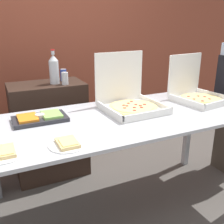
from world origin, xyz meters
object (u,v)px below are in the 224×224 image
soda_can_silver (65,78)px  pizza_box_far_left (197,93)px  pizza_box_near_left (129,100)px  paper_plate_front_center (68,143)px  paper_plate_front_left (4,152)px  soda_bottle (54,69)px  veggie_tray (40,118)px  soda_can_colored (63,75)px

soda_can_silver → pizza_box_far_left: bearing=-32.1°
pizza_box_near_left → paper_plate_front_center: pizza_box_near_left is taller
pizza_box_far_left → soda_can_silver: size_ratio=3.98×
pizza_box_near_left → paper_plate_front_left: (-1.04, -0.42, -0.07)m
soda_bottle → soda_can_silver: bearing=-46.1°
soda_bottle → pizza_box_near_left: bearing=-56.9°
pizza_box_far_left → pizza_box_near_left: pizza_box_near_left is taller
pizza_box_near_left → veggie_tray: 0.76m
pizza_box_far_left → paper_plate_front_center: pizza_box_far_left is taller
pizza_box_near_left → veggie_tray: (-0.76, 0.03, -0.06)m
paper_plate_front_left → soda_can_silver: soda_can_silver is taller
paper_plate_front_center → soda_can_colored: size_ratio=1.90×
pizza_box_near_left → soda_can_silver: 0.74m
soda_can_silver → soda_can_colored: 0.19m
pizza_box_far_left → pizza_box_near_left: size_ratio=0.98×
veggie_tray → paper_plate_front_left: bearing=-122.5°
paper_plate_front_left → paper_plate_front_center: bearing=-6.9°
pizza_box_far_left → soda_bottle: 1.41m
pizza_box_far_left → soda_can_silver: 1.29m
paper_plate_front_left → paper_plate_front_center: same height
paper_plate_front_center → veggie_tray: (-0.07, 0.50, 0.01)m
soda_bottle → paper_plate_front_left: bearing=-117.0°
soda_bottle → soda_can_silver: size_ratio=2.75×
soda_can_colored → veggie_tray: bearing=-117.5°
soda_can_colored → pizza_box_far_left: bearing=-39.5°
pizza_box_near_left → paper_plate_front_center: (-0.68, -0.46, -0.07)m
pizza_box_near_left → soda_can_silver: size_ratio=4.07×
pizza_box_far_left → paper_plate_front_left: bearing=-175.8°
pizza_box_near_left → soda_can_silver: pizza_box_near_left is taller
veggie_tray → soda_can_colored: size_ratio=3.23×
pizza_box_far_left → soda_can_silver: (-1.09, 0.68, 0.11)m
pizza_box_near_left → veggie_tray: size_ratio=1.26×
soda_can_silver → soda_can_colored: size_ratio=1.00×
pizza_box_far_left → soda_can_silver: bearing=140.2°
paper_plate_front_left → soda_can_colored: (0.70, 1.24, 0.17)m
soda_bottle → soda_can_colored: bearing=40.0°
pizza_box_far_left → soda_can_silver: pizza_box_far_left is taller
paper_plate_front_center → soda_can_silver: (0.30, 1.09, 0.17)m
veggie_tray → soda_can_silver: size_ratio=3.23×
paper_plate_front_center → pizza_box_far_left: bearing=16.6°
pizza_box_far_left → pizza_box_near_left: bearing=168.1°
veggie_tray → pizza_box_near_left: bearing=-2.4°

